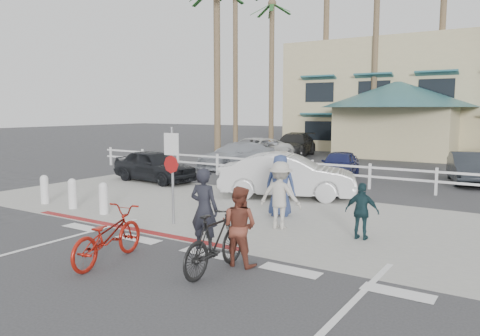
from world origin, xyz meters
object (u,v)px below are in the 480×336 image
Objects in this scene: sign_post at (173,171)px; bike_black at (215,242)px; car_white_sedan at (288,176)px; car_red_compact at (154,166)px; bike_red at (108,236)px.

sign_post is 4.05m from bike_black.
bike_black is 0.41× the size of car_white_sedan.
bike_black is at bearing -125.19° from car_red_compact.
car_white_sedan is (-0.15, 8.17, 0.23)m from bike_red.
car_red_compact is (-5.61, 5.27, -0.77)m from sign_post.
sign_post is 0.62× the size of car_white_sedan.
bike_red is at bearing -72.38° from sign_post.
car_white_sedan is at bearing -98.77° from bike_red.
sign_post reaches higher than bike_black.
sign_post is 3.40m from bike_red.
bike_black is at bearing -37.63° from sign_post.
sign_post is at bearing 150.16° from car_white_sedan.
car_white_sedan reaches higher than bike_red.
sign_post is 5.16m from car_white_sedan.
bike_red is (0.99, -3.12, -0.90)m from sign_post.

